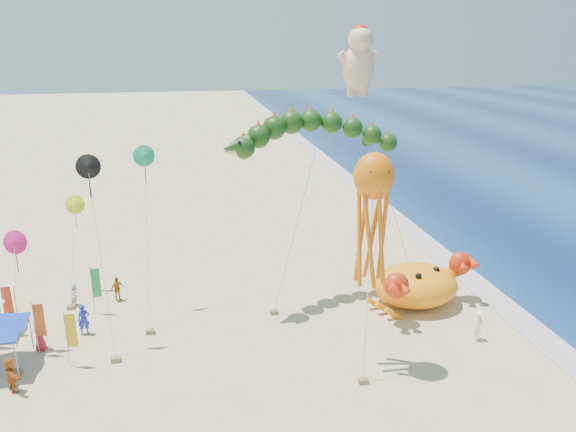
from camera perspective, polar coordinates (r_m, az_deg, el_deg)
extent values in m
plane|color=#D1B784|center=(34.64, 3.94, -11.11)|extent=(320.00, 320.00, 0.00)
plane|color=silver|center=(39.17, 21.40, -8.80)|extent=(320.00, 320.00, 0.00)
ellipsoid|color=orange|center=(37.61, 12.79, -6.85)|extent=(6.96, 6.48, 2.66)
sphere|color=red|center=(35.14, 9.15, -6.31)|extent=(1.58, 1.58, 1.58)
sphere|color=black|center=(36.05, 12.27, -5.87)|extent=(0.41, 0.41, 0.41)
sphere|color=red|center=(37.49, 17.78, -5.40)|extent=(1.58, 1.58, 1.58)
sphere|color=black|center=(36.71, 14.69, -5.62)|extent=(0.41, 0.41, 0.41)
cone|color=#14370F|center=(34.66, -6.42, 7.62)|extent=(1.70, 1.26, 1.39)
cylinder|color=#B2B2B2|center=(35.39, 0.73, -1.45)|extent=(3.23, 2.61, 9.85)
cube|color=olive|center=(35.92, -1.41, -9.73)|extent=(0.50, 0.35, 0.25)
ellipsoid|color=#FFC59B|center=(38.80, 7.17, 14.72)|extent=(2.09, 1.72, 3.08)
sphere|color=#FFC59B|center=(38.58, 7.36, 17.37)|extent=(1.61, 1.61, 1.61)
ellipsoid|color=red|center=(38.67, 7.35, 18.22)|extent=(1.04, 1.04, 0.73)
cylinder|color=#B2B2B2|center=(38.18, 10.11, 2.48)|extent=(3.19, 5.10, 13.39)
cube|color=olive|center=(38.88, 13.07, -7.99)|extent=(0.50, 0.35, 0.25)
ellipsoid|color=orange|center=(27.46, 8.72, 4.04)|extent=(2.02, 1.82, 2.32)
cylinder|color=#B2B2B2|center=(28.29, 8.15, -7.12)|extent=(0.76, 1.88, 9.47)
cube|color=olive|center=(29.75, 7.65, -16.26)|extent=(0.50, 0.35, 0.25)
cylinder|color=gray|center=(32.19, -25.86, -13.18)|extent=(0.06, 0.06, 2.20)
cylinder|color=gray|center=(34.76, -24.64, -10.66)|extent=(0.06, 0.06, 2.20)
cylinder|color=gray|center=(36.31, -27.02, -9.78)|extent=(0.06, 0.06, 2.20)
cylinder|color=gray|center=(38.75, -25.93, -7.91)|extent=(0.06, 0.06, 2.20)
cylinder|color=gray|center=(32.16, -21.54, -11.59)|extent=(0.05, 0.05, 3.20)
cube|color=gold|center=(31.88, -21.14, -10.80)|extent=(0.50, 0.04, 1.90)
cylinder|color=gray|center=(33.89, -24.27, -10.40)|extent=(0.05, 0.05, 3.20)
cube|color=#D64B1A|center=(33.60, -23.91, -9.64)|extent=(0.50, 0.04, 1.90)
cylinder|color=gray|center=(36.83, -26.90, -8.52)|extent=(0.05, 0.05, 3.20)
cube|color=red|center=(36.54, -26.58, -7.80)|extent=(0.50, 0.04, 1.90)
cylinder|color=gray|center=(37.36, -19.25, -7.16)|extent=(0.05, 0.05, 3.20)
cube|color=green|center=(37.12, -18.90, -6.44)|extent=(0.50, 0.04, 1.90)
imported|color=#B0511C|center=(31.59, -26.30, -14.23)|extent=(1.33, 1.75, 1.84)
imported|color=white|center=(39.14, -20.76, -7.49)|extent=(0.84, 0.93, 1.56)
imported|color=white|center=(34.52, 18.77, -10.54)|extent=(0.76, 0.73, 1.76)
imported|color=#2128C2|center=(35.40, -20.04, -9.88)|extent=(0.77, 0.60, 1.85)
imported|color=#B31C29|center=(34.65, -23.92, -10.95)|extent=(0.77, 1.02, 1.89)
imported|color=#B97220|center=(38.99, -16.98, -7.09)|extent=(1.00, 0.97, 1.68)
cone|color=yellow|center=(39.92, -20.88, 1.07)|extent=(1.30, 0.51, 1.32)
cylinder|color=#B2B2B2|center=(39.39, -20.40, -3.70)|extent=(0.55, 3.04, 5.82)
cube|color=olive|center=(39.11, -19.91, -8.48)|extent=(0.50, 0.35, 0.25)
cone|color=#0D9467|center=(35.09, -14.41, 5.95)|extent=(1.30, 0.51, 1.32)
cylinder|color=#B2B2B2|center=(34.93, -13.53, -2.41)|extent=(0.55, 3.04, 9.63)
cube|color=olive|center=(35.49, -12.65, -10.57)|extent=(0.50, 0.35, 0.25)
cone|color=#D01765|center=(33.18, -26.07, -2.45)|extent=(1.30, 0.51, 1.32)
cylinder|color=#B2B2B2|center=(32.90, -25.56, -8.41)|extent=(0.55, 3.04, 6.04)
cube|color=olive|center=(32.94, -25.06, -14.30)|extent=(0.50, 0.35, 0.25)
cone|color=black|center=(31.13, -19.68, 4.75)|extent=(1.30, 0.51, 1.32)
cylinder|color=#B2B2B2|center=(31.15, -18.65, -4.99)|extent=(0.55, 3.04, 10.01)
cube|color=olive|center=(32.02, -17.64, -14.34)|extent=(0.50, 0.35, 0.25)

